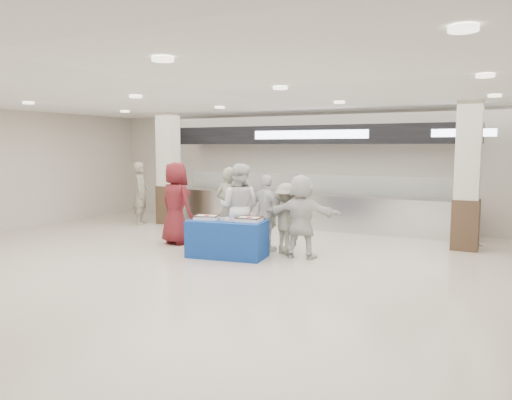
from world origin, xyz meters
The scene contains 15 objects.
ground centered at (0.00, 0.00, 0.00)m, with size 14.00×14.00×0.00m, color beige.
serving_line centered at (0.00, 5.40, 1.16)m, with size 8.70×0.85×2.80m.
column_left centered at (-4.00, 4.20, 1.53)m, with size 0.55×0.55×3.20m.
column_right centered at (4.00, 4.20, 1.53)m, with size 0.55×0.55×3.20m.
display_table centered at (-0.20, 1.16, 0.38)m, with size 1.55×0.78×0.75m, color #153E93.
sheet_cake_left centered at (-0.66, 1.10, 0.80)m, with size 0.56×0.50×0.10m.
sheet_cake_right centered at (0.24, 1.27, 0.80)m, with size 0.52×0.43×0.10m.
cupcake_tray centered at (-0.16, 1.14, 0.78)m, with size 0.42×0.36×0.06m.
civilian_maroon centered at (-1.95, 1.80, 0.94)m, with size 0.92×0.60×1.88m, color maroon.
soldier_a centered at (-0.60, 1.94, 0.90)m, with size 0.65×0.43×1.80m, color gray.
chef_tall centered at (-0.28, 1.80, 0.94)m, with size 0.91×0.71×1.88m, color silver.
chef_short centered at (0.25, 2.02, 0.82)m, with size 0.96×0.40×1.64m, color silver.
soldier_b centered at (0.74, 1.99, 0.74)m, with size 0.96×0.55×1.48m, color gray.
civilian_white centered at (1.15, 1.80, 0.84)m, with size 1.57×0.50×1.69m, color silver.
soldier_bg centered at (-4.63, 3.72, 0.90)m, with size 0.65×0.43×1.79m, color gray.
Camera 1 is at (4.94, -7.40, 2.24)m, focal length 35.00 mm.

